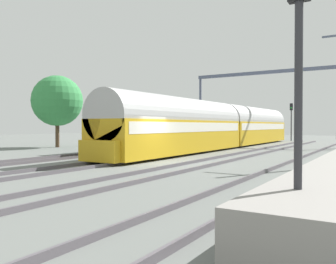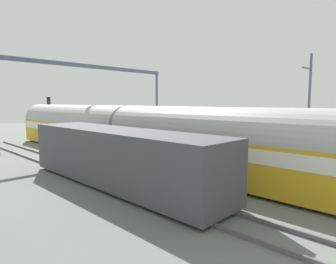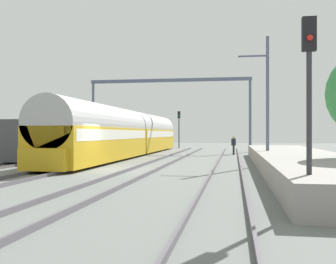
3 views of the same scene
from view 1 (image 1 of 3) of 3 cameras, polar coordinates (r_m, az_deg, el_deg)
ground at (r=19.41m, az=-0.34°, el=-4.88°), size 120.00×120.00×0.00m
track_far_west at (r=23.50m, az=-14.12°, el=-3.68°), size 1.52×60.00×0.16m
track_west at (r=20.63m, az=-5.54°, el=-4.31°), size 1.52×60.00×0.16m
track_east at (r=18.35m, az=5.50°, el=-4.97°), size 1.52×60.00×0.16m
track_far_east at (r=16.93m, az=19.02°, el=-5.54°), size 1.52×60.00×0.16m
passenger_train at (r=32.37m, az=8.95°, el=0.98°), size 2.93×32.85×3.82m
freight_car at (r=30.05m, az=-2.44°, el=0.04°), size 2.80×13.00×2.70m
railway_signal_near at (r=6.68m, az=20.13°, el=11.49°), size 0.36×0.30×5.04m
railway_signal_far at (r=49.02m, az=19.07°, el=2.31°), size 0.36×0.30×4.87m
catenary_gantry at (r=39.62m, az=16.45°, el=6.74°), size 17.52×0.28×7.86m
tree_west_background at (r=34.38m, az=-17.27°, el=4.77°), size 4.63×4.63×6.59m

